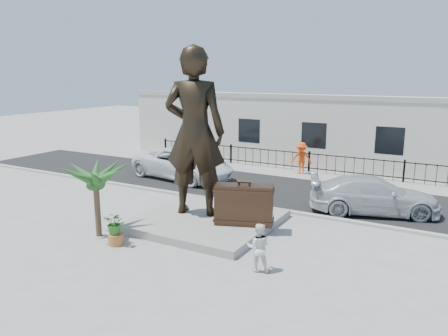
# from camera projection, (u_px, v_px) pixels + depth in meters

# --- Properties ---
(ground) EXTENTS (100.00, 100.00, 0.00)m
(ground) POSITION_uv_depth(u_px,v_px,m) (198.00, 238.00, 16.22)
(ground) COLOR #9E9991
(ground) RESTS_ON ground
(street) EXTENTS (40.00, 7.00, 0.01)m
(street) POSITION_uv_depth(u_px,v_px,m) (279.00, 189.00, 23.04)
(street) COLOR black
(street) RESTS_ON ground
(curb) EXTENTS (40.00, 0.25, 0.12)m
(curb) POSITION_uv_depth(u_px,v_px,m) (251.00, 205.00, 20.05)
(curb) COLOR #A5A399
(curb) RESTS_ON ground
(far_sidewalk) EXTENTS (40.00, 2.50, 0.02)m
(far_sidewalk) POSITION_uv_depth(u_px,v_px,m) (304.00, 174.00, 26.45)
(far_sidewalk) COLOR #9E9991
(far_sidewalk) RESTS_ON ground
(plinth) EXTENTS (5.20, 5.20, 0.30)m
(plinth) POSITION_uv_depth(u_px,v_px,m) (207.00, 221.00, 17.71)
(plinth) COLOR gray
(plinth) RESTS_ON ground
(fence) EXTENTS (22.00, 0.10, 1.20)m
(fence) POSITION_uv_depth(u_px,v_px,m) (309.00, 162.00, 27.01)
(fence) COLOR black
(fence) RESTS_ON ground
(building) EXTENTS (28.00, 7.00, 4.40)m
(building) POSITION_uv_depth(u_px,v_px,m) (329.00, 129.00, 30.25)
(building) COLOR silver
(building) RESTS_ON ground
(statue) EXTENTS (2.84, 2.27, 6.79)m
(statue) POSITION_uv_depth(u_px,v_px,m) (195.00, 132.00, 17.53)
(statue) COLOR black
(statue) RESTS_ON plinth
(suitcase) EXTENTS (2.32, 1.41, 1.56)m
(suitcase) POSITION_uv_depth(u_px,v_px,m) (244.00, 205.00, 16.71)
(suitcase) COLOR #362216
(suitcase) RESTS_ON plinth
(tourist) EXTENTS (0.90, 0.80, 1.54)m
(tourist) POSITION_uv_depth(u_px,v_px,m) (259.00, 247.00, 13.42)
(tourist) COLOR white
(tourist) RESTS_ON ground
(car_white) EXTENTS (6.60, 3.75, 1.74)m
(car_white) POSITION_uv_depth(u_px,v_px,m) (183.00, 164.00, 25.30)
(car_white) COLOR white
(car_white) RESTS_ON street
(car_silver) EXTENTS (5.91, 3.94, 1.59)m
(car_silver) POSITION_uv_depth(u_px,v_px,m) (374.00, 195.00, 19.00)
(car_silver) COLOR #B6B9BB
(car_silver) RESTS_ON street
(worker) EXTENTS (1.33, 0.87, 1.93)m
(worker) POSITION_uv_depth(u_px,v_px,m) (301.00, 158.00, 26.33)
(worker) COLOR #FF4A0D
(worker) RESTS_ON far_sidewalk
(palm_tree) EXTENTS (1.80, 1.80, 3.20)m
(palm_tree) POSITION_uv_depth(u_px,v_px,m) (99.00, 236.00, 16.49)
(palm_tree) COLOR #23541E
(palm_tree) RESTS_ON ground
(planter) EXTENTS (0.56, 0.56, 0.40)m
(planter) POSITION_uv_depth(u_px,v_px,m) (116.00, 239.00, 15.59)
(planter) COLOR #B66930
(planter) RESTS_ON ground
(shrub) EXTENTS (0.88, 0.80, 0.83)m
(shrub) POSITION_uv_depth(u_px,v_px,m) (115.00, 223.00, 15.46)
(shrub) COLOR #2C6922
(shrub) RESTS_ON planter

